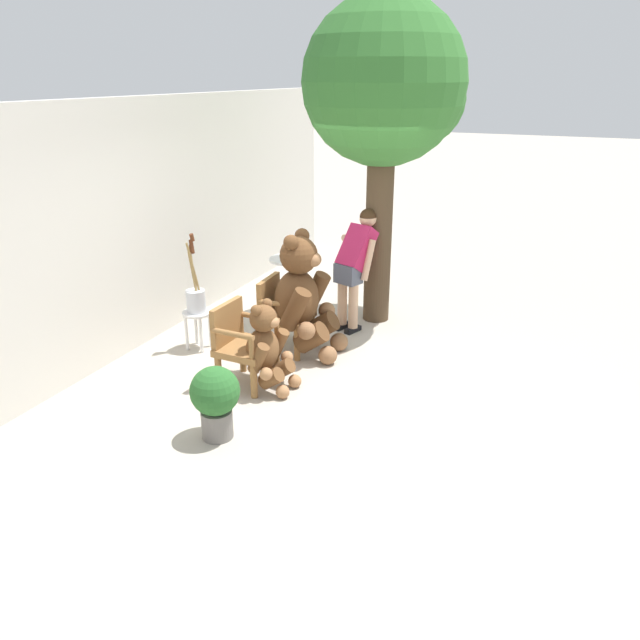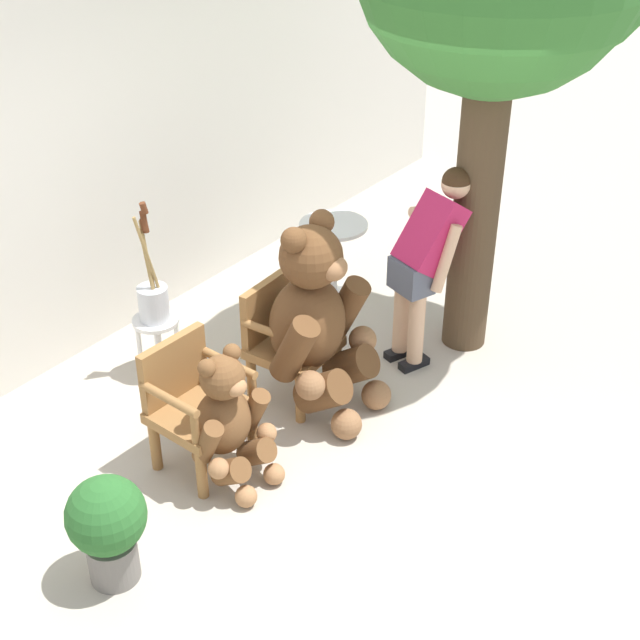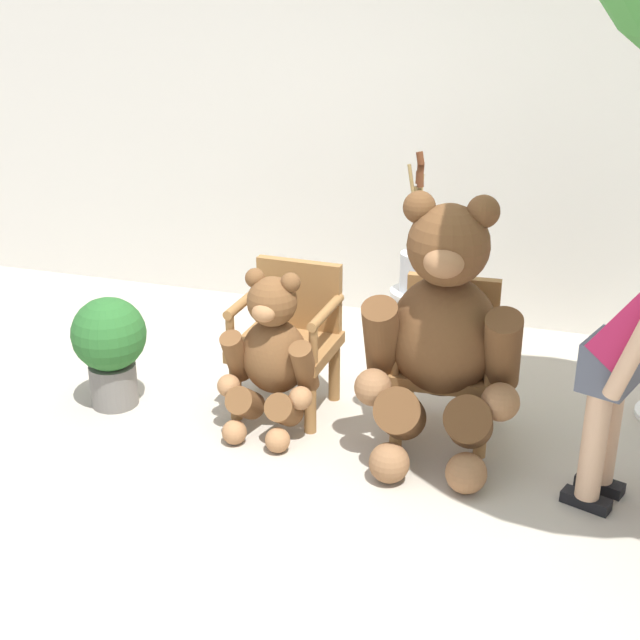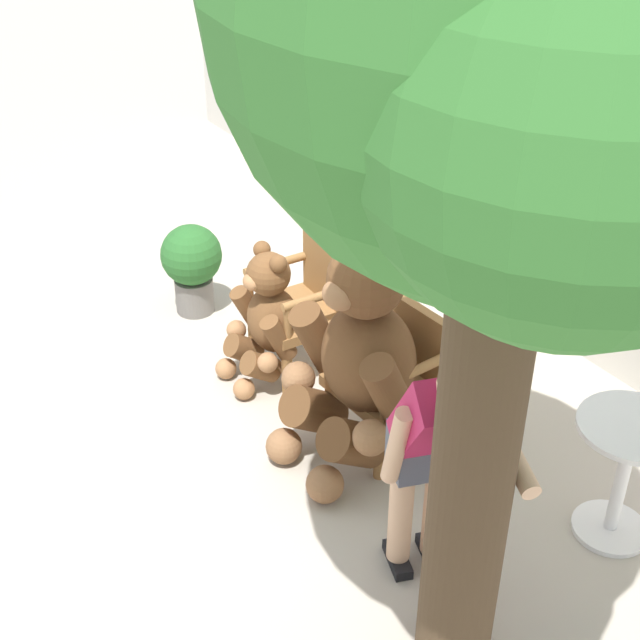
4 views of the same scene
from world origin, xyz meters
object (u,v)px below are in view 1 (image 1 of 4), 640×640
object	(u,v)px
patio_tree	(390,89)
potted_plant	(215,397)
wooden_chair_right	(282,312)
brush_bucket	(196,296)
person_visitor	(356,260)
teddy_bear_small	(267,347)
wooden_chair_left	(242,342)
teddy_bear_large	(303,296)
round_side_table	(290,278)
white_stool	(197,320)

from	to	relation	value
patio_tree	potted_plant	world-z (taller)	patio_tree
wooden_chair_right	brush_bucket	distance (m)	1.01
person_visitor	teddy_bear_small	bearing A→B (deg)	172.91
wooden_chair_left	patio_tree	distance (m)	3.45
teddy_bear_large	patio_tree	world-z (taller)	patio_tree
teddy_bear_small	round_side_table	size ratio (longest dim) A/B	1.31
white_stool	round_side_table	size ratio (longest dim) A/B	0.64
patio_tree	white_stool	bearing A→B (deg)	137.66
potted_plant	teddy_bear_large	bearing A→B (deg)	1.69
wooden_chair_left	patio_tree	size ratio (longest dim) A/B	0.22
teddy_bear_small	potted_plant	bearing A→B (deg)	-178.65
wooden_chair_right	brush_bucket	bearing A→B (deg)	111.89
round_side_table	brush_bucket	bearing A→B (deg)	165.72
teddy_bear_large	potted_plant	size ratio (longest dim) A/B	2.10
round_side_table	patio_tree	world-z (taller)	patio_tree
potted_plant	teddy_bear_small	bearing A→B (deg)	1.35
wooden_chair_left	brush_bucket	size ratio (longest dim) A/B	0.93
teddy_bear_large	wooden_chair_right	bearing A→B (deg)	91.67
wooden_chair_right	teddy_bear_large	size ratio (longest dim) A/B	0.60
teddy_bear_large	teddy_bear_small	xyz separation A→B (m)	(-0.94, -0.03, -0.24)
wooden_chair_right	potted_plant	distance (m)	1.97
person_visitor	round_side_table	size ratio (longest dim) A/B	2.08
teddy_bear_small	patio_tree	bearing A→B (deg)	-10.52
white_stool	brush_bucket	distance (m)	0.29
potted_plant	patio_tree	bearing A→B (deg)	-7.05
wooden_chair_left	teddy_bear_small	size ratio (longest dim) A/B	0.92
round_side_table	potted_plant	size ratio (longest dim) A/B	1.06
wooden_chair_left	wooden_chair_right	xyz separation A→B (m)	(0.93, -0.00, 0.00)
round_side_table	potted_plant	bearing A→B (deg)	-165.54
teddy_bear_large	brush_bucket	size ratio (longest dim) A/B	1.54
person_visitor	brush_bucket	xyz separation A→B (m)	(-1.34, 1.45, -0.25)
wooden_chair_left	wooden_chair_right	distance (m)	0.93
white_stool	patio_tree	size ratio (longest dim) A/B	0.12
teddy_bear_small	teddy_bear_large	bearing A→B (deg)	2.05
wooden_chair_left	white_stool	bearing A→B (deg)	58.67
white_stool	patio_tree	world-z (taller)	patio_tree
white_stool	person_visitor	bearing A→B (deg)	-47.27
white_stool	brush_bucket	xyz separation A→B (m)	(-0.00, -0.00, 0.29)
wooden_chair_right	brush_bucket	size ratio (longest dim) A/B	0.93
wooden_chair_left	person_visitor	bearing A→B (deg)	-15.55
wooden_chair_left	white_stool	distance (m)	1.09
round_side_table	potted_plant	distance (m)	3.30
person_visitor	patio_tree	bearing A→B (deg)	-23.29
wooden_chair_left	white_stool	xyz separation A→B (m)	(0.56, 0.92, -0.11)
wooden_chair_right	teddy_bear_small	size ratio (longest dim) A/B	0.92
brush_bucket	round_side_table	world-z (taller)	brush_bucket
white_stool	patio_tree	bearing A→B (deg)	-42.34
teddy_bear_small	potted_plant	xyz separation A→B (m)	(-1.01, -0.02, -0.06)
patio_tree	wooden_chair_right	bearing A→B (deg)	153.11
round_side_table	potted_plant	world-z (taller)	round_side_table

